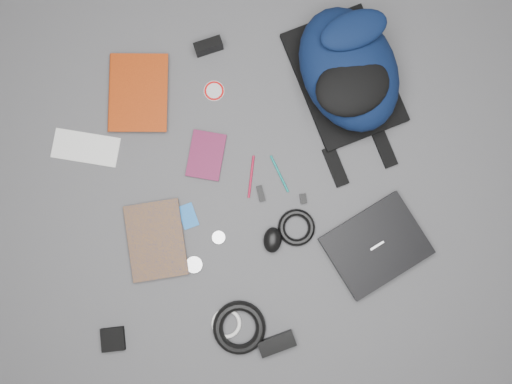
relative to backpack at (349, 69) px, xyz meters
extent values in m
plane|color=#4F4F51|center=(-0.37, -0.34, -0.10)|extent=(4.00, 4.00, 0.00)
cube|color=black|center=(-0.01, -0.59, -0.09)|extent=(0.38, 0.34, 0.03)
imported|color=maroon|center=(-0.81, 0.09, -0.09)|extent=(0.25, 0.31, 0.03)
imported|color=#AA660C|center=(-0.83, -0.43, -0.09)|extent=(0.20, 0.27, 0.02)
cube|color=silver|center=(-0.93, -0.08, -0.10)|extent=(0.25, 0.17, 0.00)
cube|color=#4B0E28|center=(-0.52, -0.18, -0.09)|extent=(0.17, 0.19, 0.01)
cube|color=black|center=(-0.44, 0.19, -0.07)|extent=(0.10, 0.05, 0.05)
cylinder|color=silver|center=(-0.45, 0.04, -0.10)|extent=(0.09, 0.09, 0.00)
cylinder|color=#0B6964|center=(-0.28, -0.29, -0.10)|extent=(0.04, 0.14, 0.01)
cylinder|color=maroon|center=(-0.38, -0.28, -0.10)|extent=(0.05, 0.14, 0.01)
cube|color=#175FB2|center=(-0.62, -0.38, -0.10)|extent=(0.07, 0.09, 0.00)
cube|color=black|center=(-0.36, -0.35, -0.10)|extent=(0.02, 0.06, 0.01)
cube|color=black|center=(-0.22, -0.39, -0.10)|extent=(0.02, 0.03, 0.01)
ellipsoid|color=black|center=(-0.35, -0.51, -0.08)|extent=(0.08, 0.10, 0.05)
cylinder|color=#AEAEB0|center=(-0.63, -0.54, -0.09)|extent=(0.06, 0.06, 0.01)
cylinder|color=silver|center=(-0.53, -0.47, -0.10)|extent=(0.05, 0.05, 0.01)
torus|color=black|center=(-0.26, -0.48, -0.09)|extent=(0.16, 0.16, 0.02)
cube|color=black|center=(-0.40, -0.85, -0.09)|extent=(0.13, 0.07, 0.03)
torus|color=black|center=(-0.51, -0.77, -0.08)|extent=(0.21, 0.21, 0.03)
cube|color=black|center=(-0.94, -0.74, -0.09)|extent=(0.08, 0.08, 0.02)
torus|color=white|center=(-0.55, -0.75, -0.09)|extent=(0.13, 0.13, 0.01)
camera|label=1|loc=(-0.40, -0.47, 1.61)|focal=35.00mm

